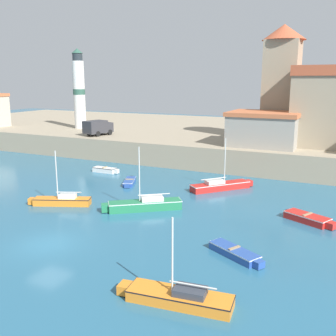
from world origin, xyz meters
The scene contains 14 objects.
ground_plane centered at (0.00, 0.00, 0.00)m, with size 200.00×200.00×0.00m, color #28607F.
quay_seawall centered at (0.00, 44.93, 1.50)m, with size 120.00×40.00×3.00m, color gray.
sailboat_green_0 centered at (2.37, 9.31, 0.48)m, with size 6.18×5.01×5.55m.
sailboat_orange_1 centered at (11.07, -2.78, 0.39)m, with size 6.11×2.10×4.54m.
dinghy_white_2 centered at (-8.80, 19.62, 0.32)m, with size 3.44×1.07×0.66m.
sailboat_orange_3 centered at (-5.00, 7.25, 0.42)m, with size 5.51×3.09×4.96m.
dinghy_blue_4 centered at (-3.35, 16.24, 0.25)m, with size 2.18×3.66×0.53m.
sailboat_red_5 centered at (6.31, 18.37, 0.44)m, with size 5.38×5.98×5.31m.
dinghy_red_6 centered at (15.59, 12.29, 0.32)m, with size 4.18×2.77×0.67m.
dinghy_blue_7 centered at (12.13, 3.72, 0.28)m, with size 4.05×2.73×0.59m.
church centered at (14.90, 37.85, 8.35)m, with size 15.34×18.02×15.07m.
lighthouse centered at (-24.00, 34.50, 9.35)m, with size 1.97×1.97×13.07m.
harbor_shed_near_wharf centered at (8.00, 29.85, 5.13)m, with size 8.56×6.89×4.21m.
truck_on_quay centered at (-16.09, 28.49, 4.22)m, with size 3.01×4.66×2.20m.
Camera 1 is at (18.36, -19.06, 11.00)m, focal length 42.00 mm.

